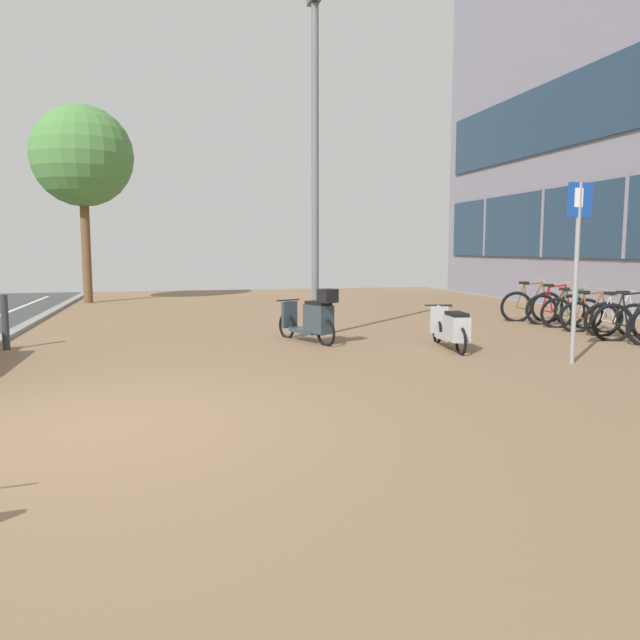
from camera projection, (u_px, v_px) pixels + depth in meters
The scene contains 13 objects.
ground at pixel (245, 419), 6.42m from camera, with size 21.00×40.00×0.13m.
bicycle_rack_01 at pixel (632, 322), 11.56m from camera, with size 1.35×0.65×1.03m.
bicycle_rack_02 at pixel (618, 319), 12.26m from camera, with size 1.24×0.57×0.96m.
bicycle_rack_03 at pixel (591, 316), 12.87m from camera, with size 1.21×0.56×0.93m.
bicycle_rack_04 at pixel (572, 313), 13.51m from camera, with size 1.18×0.68×0.96m.
bicycle_rack_05 at pixel (556, 309), 14.15m from camera, with size 1.34×0.52×1.01m.
bicycle_rack_06 at pixel (532, 306), 14.74m from camera, with size 1.39×0.61×1.03m.
scooter_near at pixel (313, 318), 11.36m from camera, with size 0.93×1.65×1.05m.
scooter_mid at pixel (452, 329), 10.60m from camera, with size 0.58×1.80×0.74m.
parking_sign at pixel (577, 254), 9.21m from camera, with size 0.40×0.07×2.69m.
lamp_post at pixel (315, 152), 11.85m from camera, with size 0.20×0.52×6.48m.
street_tree at pixel (82, 157), 19.36m from camera, with size 3.12×3.12×6.17m.
bollard_far at pixel (5, 322), 10.62m from camera, with size 0.12×0.12×0.95m.
Camera 1 is at (0.69, -6.26, 1.73)m, focal length 34.82 mm.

